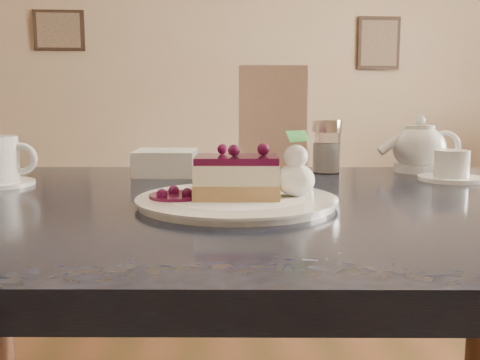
{
  "coord_description": "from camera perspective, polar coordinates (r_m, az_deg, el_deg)",
  "views": [
    {
      "loc": [
        -0.11,
        -0.69,
        0.99
      ],
      "look_at": [
        -0.05,
        0.07,
        0.88
      ],
      "focal_mm": 40.0,
      "sensor_mm": 36.0,
      "label": 1
    }
  ],
  "objects": [
    {
      "name": "dessert_plate",
      "position": [
        0.84,
        -0.37,
        -2.27
      ],
      "size": [
        0.31,
        0.31,
        0.01
      ],
      "primitive_type": "cylinder",
      "color": "white",
      "rests_on": "main_table"
    },
    {
      "name": "napkin_stack",
      "position": [
        1.2,
        -7.94,
        1.86
      ],
      "size": [
        0.14,
        0.14,
        0.06
      ],
      "primitive_type": "cube",
      "rotation": [
        0.0,
        0.0,
        -0.08
      ],
      "color": "white",
      "rests_on": "main_table"
    },
    {
      "name": "whipped_cream",
      "position": [
        0.85,
        5.94,
        0.02
      ],
      "size": [
        0.06,
        0.06,
        0.05
      ],
      "color": "white",
      "rests_on": "dessert_plate"
    },
    {
      "name": "berry_sauce",
      "position": [
        0.84,
        -6.75,
        -1.72
      ],
      "size": [
        0.09,
        0.09,
        0.01
      ],
      "primitive_type": "cylinder",
      "color": "#350A24",
      "rests_on": "dessert_plate"
    },
    {
      "name": "sugar_shaker",
      "position": [
        1.23,
        9.23,
        3.6
      ],
      "size": [
        0.07,
        0.07,
        0.12
      ],
      "color": "white",
      "rests_on": "main_table"
    },
    {
      "name": "cheesecake_slice",
      "position": [
        0.84,
        -0.37,
        0.32
      ],
      "size": [
        0.14,
        0.1,
        0.07
      ],
      "rotation": [
        0.0,
        0.0,
        -0.08
      ],
      "color": "tan",
      "rests_on": "dessert_plate"
    },
    {
      "name": "menu_card",
      "position": [
        1.22,
        3.49,
        6.43
      ],
      "size": [
        0.16,
        0.05,
        0.24
      ],
      "primitive_type": "cube",
      "rotation": [
        0.0,
        0.0,
        -0.08
      ],
      "color": "white",
      "rests_on": "main_table"
    },
    {
      "name": "main_table",
      "position": [
        0.92,
        -0.32,
        -7.31
      ],
      "size": [
        1.39,
        0.99,
        0.83
      ],
      "rotation": [
        0.0,
        0.0,
        -0.08
      ],
      "color": "black",
      "rests_on": "ground"
    },
    {
      "name": "tea_set",
      "position": [
        1.28,
        19.09,
        2.78
      ],
      "size": [
        0.19,
        0.27,
        0.11
      ],
      "color": "white",
      "rests_on": "main_table"
    }
  ]
}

